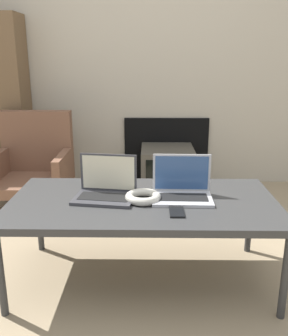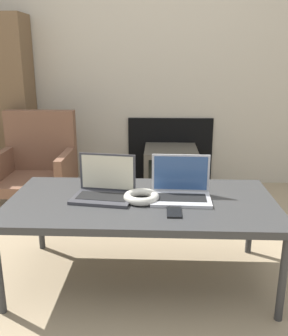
# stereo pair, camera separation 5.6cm
# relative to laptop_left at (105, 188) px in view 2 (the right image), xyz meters

# --- Properties ---
(ground_plane) EXTENTS (14.00, 14.00, 0.00)m
(ground_plane) POSITION_rel_laptop_left_xyz_m (0.19, -0.34, -0.50)
(ground_plane) COLOR #998466
(wall_back) EXTENTS (7.00, 0.08, 2.60)m
(wall_back) POSITION_rel_laptop_left_xyz_m (0.20, 1.65, 0.78)
(wall_back) COLOR #B7AD99
(wall_back) RESTS_ON ground_plane
(table) EXTENTS (1.36, 0.70, 0.46)m
(table) POSITION_rel_laptop_left_xyz_m (0.19, -0.03, -0.08)
(table) COLOR #333333
(table) RESTS_ON ground_plane
(laptop_left) EXTENTS (0.33, 0.25, 0.22)m
(laptop_left) POSITION_rel_laptop_left_xyz_m (0.00, 0.00, 0.00)
(laptop_left) COLOR #38383D
(laptop_left) RESTS_ON table
(laptop_right) EXTENTS (0.31, 0.21, 0.22)m
(laptop_right) POSITION_rel_laptop_left_xyz_m (0.39, 0.00, 0.00)
(laptop_right) COLOR #B2B2B7
(laptop_right) RESTS_ON table
(headphones) EXTENTS (0.18, 0.18, 0.04)m
(headphones) POSITION_rel_laptop_left_xyz_m (0.19, -0.05, -0.03)
(headphones) COLOR beige
(headphones) RESTS_ON table
(phone) EXTENTS (0.07, 0.13, 0.01)m
(phone) POSITION_rel_laptop_left_xyz_m (0.35, -0.20, -0.04)
(phone) COLOR black
(phone) RESTS_ON table
(tv) EXTENTS (0.46, 0.48, 0.39)m
(tv) POSITION_rel_laptop_left_xyz_m (0.38, 1.36, -0.31)
(tv) COLOR #4C473D
(tv) RESTS_ON ground_plane
(armchair) EXTENTS (0.58, 0.57, 0.74)m
(armchair) POSITION_rel_laptop_left_xyz_m (-0.70, 1.06, -0.16)
(armchair) COLOR brown
(armchair) RESTS_ON ground_plane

